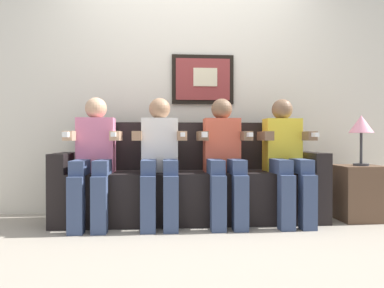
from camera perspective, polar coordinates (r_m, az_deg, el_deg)
The scene contains 10 objects.
ground_plane at distance 3.26m, azimuth 0.21°, elevation -12.44°, with size 6.23×6.23×0.00m, color #9E9384.
back_wall_assembly at distance 3.97m, azimuth -0.65°, elevation 8.83°, with size 4.79×0.10×2.60m.
couch at distance 3.52m, azimuth -0.23°, elevation -6.28°, with size 2.39×0.58×0.90m.
person_leftmost at distance 3.37m, azimuth -14.43°, elevation -1.61°, with size 0.46×0.56×1.11m.
person_left_center at distance 3.32m, azimuth -4.84°, elevation -1.63°, with size 0.46×0.56×1.11m.
person_right_center at distance 3.37m, azimuth 4.76°, elevation -1.59°, with size 0.46×0.56×1.11m.
person_rightmost at distance 3.50m, azimuth 13.87°, elevation -1.53°, with size 0.46×0.56×1.11m.
side_table_right at distance 3.87m, azimuth 23.57°, elevation -6.64°, with size 0.40×0.40×0.50m.
table_lamp at distance 3.81m, azimuth 23.90°, elevation 2.41°, with size 0.22×0.22×0.46m.
spare_remote_on_table at distance 3.83m, azimuth 23.59°, elevation -2.80°, with size 0.04×0.13×0.02m, color white.
Camera 1 is at (-0.26, -3.16, 0.75)m, focal length 35.80 mm.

